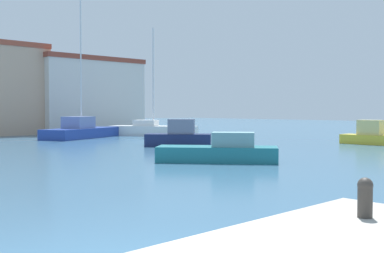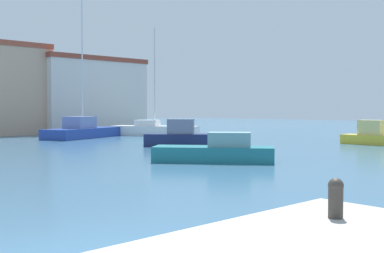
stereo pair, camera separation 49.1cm
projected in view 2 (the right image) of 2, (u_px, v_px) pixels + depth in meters
name	position (u px, v px, depth m)	size (l,w,h in m)	color
water	(137.00, 147.00, 31.56)	(160.00, 160.00, 0.00)	#38607F
mooring_bollard	(336.00, 196.00, 6.35)	(0.21, 0.21, 0.54)	#38332D
sailboat_blue_inner_mooring	(82.00, 130.00, 41.80)	(8.56, 5.80, 12.96)	#233D93
motorboat_teal_far_right	(216.00, 152.00, 22.70)	(4.96, 5.49, 1.42)	#1E707A
motorboat_yellow_mid_harbor	(375.00, 137.00, 33.84)	(1.63, 4.89, 1.75)	gold
sailboat_white_near_pier	(154.00, 130.00, 45.22)	(6.00, 8.24, 10.17)	white
motorboat_navy_far_left	(179.00, 136.00, 32.32)	(4.08, 4.25, 1.86)	#19234C
yacht_club	(6.00, 90.00, 48.56)	(6.45, 8.39, 8.99)	tan
waterfront_apartments	(81.00, 95.00, 53.93)	(11.91, 9.56, 8.15)	beige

